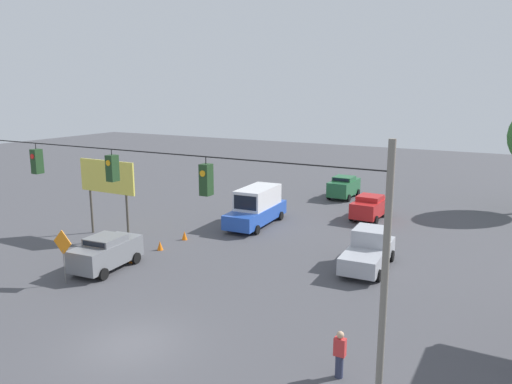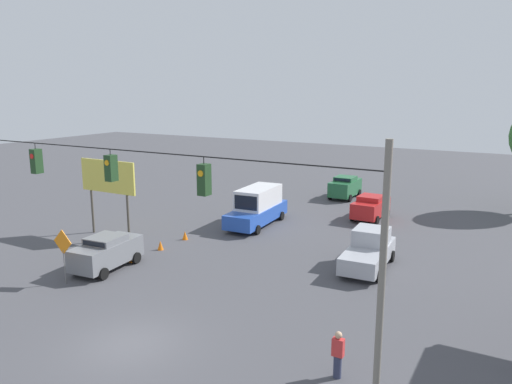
{
  "view_description": "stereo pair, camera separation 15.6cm",
  "coord_description": "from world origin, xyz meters",
  "px_view_note": "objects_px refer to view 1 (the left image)",
  "views": [
    {
      "loc": [
        -12.85,
        13.17,
        9.79
      ],
      "look_at": [
        -0.03,
        -9.96,
        4.24
      ],
      "focal_mm": 35.0,
      "sensor_mm": 36.0,
      "label": 1
    },
    {
      "loc": [
        -12.98,
        13.09,
        9.79
      ],
      "look_at": [
        -0.03,
        -9.96,
        4.24
      ],
      "focal_mm": 35.0,
      "sensor_mm": 36.0,
      "label": 2
    }
  ],
  "objects_px": {
    "box_truck_blue_withflow_far": "(257,207)",
    "traffic_cone_fourth": "(184,235)",
    "sedan_red_oncoming_deep": "(370,207)",
    "traffic_cone_third": "(160,245)",
    "sedan_grey_parked_shoulder": "(106,252)",
    "overhead_signal_span": "(116,217)",
    "roadside_billboard": "(107,181)",
    "traffic_cone_second": "(132,258)",
    "work_zone_sign": "(63,246)",
    "traffic_cone_nearest": "(99,271)",
    "pickup_truck_silver_oncoming_far": "(369,250)",
    "sedan_green_withflow_deep": "(344,187)",
    "pedestrian": "(340,354)"
  },
  "relations": [
    {
      "from": "sedan_green_withflow_deep",
      "to": "traffic_cone_second",
      "type": "bearing_deg",
      "value": 77.69
    },
    {
      "from": "pickup_truck_silver_oncoming_far",
      "to": "pedestrian",
      "type": "xyz_separation_m",
      "value": [
        -2.27,
        11.07,
        -0.12
      ]
    },
    {
      "from": "box_truck_blue_withflow_far",
      "to": "pickup_truck_silver_oncoming_far",
      "type": "height_order",
      "value": "box_truck_blue_withflow_far"
    },
    {
      "from": "sedan_green_withflow_deep",
      "to": "pedestrian",
      "type": "height_order",
      "value": "sedan_green_withflow_deep"
    },
    {
      "from": "box_truck_blue_withflow_far",
      "to": "pedestrian",
      "type": "height_order",
      "value": "box_truck_blue_withflow_far"
    },
    {
      "from": "work_zone_sign",
      "to": "sedan_red_oncoming_deep",
      "type": "bearing_deg",
      "value": -115.94
    },
    {
      "from": "sedan_green_withflow_deep",
      "to": "pickup_truck_silver_oncoming_far",
      "type": "xyz_separation_m",
      "value": [
        -7.16,
        16.45,
        -0.04
      ]
    },
    {
      "from": "roadside_billboard",
      "to": "pedestrian",
      "type": "xyz_separation_m",
      "value": [
        -19.2,
        8.5,
        -2.91
      ]
    },
    {
      "from": "overhead_signal_span",
      "to": "traffic_cone_fourth",
      "type": "relative_size",
      "value": 34.32
    },
    {
      "from": "box_truck_blue_withflow_far",
      "to": "work_zone_sign",
      "type": "height_order",
      "value": "work_zone_sign"
    },
    {
      "from": "traffic_cone_nearest",
      "to": "work_zone_sign",
      "type": "height_order",
      "value": "work_zone_sign"
    },
    {
      "from": "sedan_red_oncoming_deep",
      "to": "pickup_truck_silver_oncoming_far",
      "type": "bearing_deg",
      "value": 106.09
    },
    {
      "from": "pickup_truck_silver_oncoming_far",
      "to": "sedan_grey_parked_shoulder",
      "type": "relative_size",
      "value": 1.24
    },
    {
      "from": "sedan_green_withflow_deep",
      "to": "roadside_billboard",
      "type": "distance_m",
      "value": 21.56
    },
    {
      "from": "sedan_red_oncoming_deep",
      "to": "traffic_cone_third",
      "type": "xyz_separation_m",
      "value": [
        9.09,
        13.57,
        -0.66
      ]
    },
    {
      "from": "traffic_cone_third",
      "to": "work_zone_sign",
      "type": "height_order",
      "value": "work_zone_sign"
    },
    {
      "from": "sedan_green_withflow_deep",
      "to": "sedan_red_oncoming_deep",
      "type": "relative_size",
      "value": 0.99
    },
    {
      "from": "sedan_green_withflow_deep",
      "to": "traffic_cone_second",
      "type": "relative_size",
      "value": 7.01
    },
    {
      "from": "traffic_cone_second",
      "to": "pedestrian",
      "type": "bearing_deg",
      "value": 159.74
    },
    {
      "from": "roadside_billboard",
      "to": "sedan_red_oncoming_deep",
      "type": "bearing_deg",
      "value": -137.33
    },
    {
      "from": "box_truck_blue_withflow_far",
      "to": "traffic_cone_third",
      "type": "bearing_deg",
      "value": 73.33
    },
    {
      "from": "sedan_green_withflow_deep",
      "to": "traffic_cone_third",
      "type": "bearing_deg",
      "value": 76.05
    },
    {
      "from": "pedestrian",
      "to": "roadside_billboard",
      "type": "bearing_deg",
      "value": -23.87
    },
    {
      "from": "traffic_cone_second",
      "to": "sedan_red_oncoming_deep",
      "type": "bearing_deg",
      "value": -119.37
    },
    {
      "from": "box_truck_blue_withflow_far",
      "to": "traffic_cone_fourth",
      "type": "bearing_deg",
      "value": 66.94
    },
    {
      "from": "work_zone_sign",
      "to": "pedestrian",
      "type": "height_order",
      "value": "work_zone_sign"
    },
    {
      "from": "pickup_truck_silver_oncoming_far",
      "to": "pedestrian",
      "type": "bearing_deg",
      "value": 101.61
    },
    {
      "from": "pickup_truck_silver_oncoming_far",
      "to": "traffic_cone_fourth",
      "type": "relative_size",
      "value": 9.35
    },
    {
      "from": "sedan_green_withflow_deep",
      "to": "work_zone_sign",
      "type": "height_order",
      "value": "work_zone_sign"
    },
    {
      "from": "traffic_cone_nearest",
      "to": "work_zone_sign",
      "type": "bearing_deg",
      "value": 68.46
    },
    {
      "from": "box_truck_blue_withflow_far",
      "to": "roadside_billboard",
      "type": "xyz_separation_m",
      "value": [
        7.25,
        7.28,
        2.42
      ]
    },
    {
      "from": "traffic_cone_second",
      "to": "work_zone_sign",
      "type": "relative_size",
      "value": 0.2
    },
    {
      "from": "overhead_signal_span",
      "to": "traffic_cone_second",
      "type": "bearing_deg",
      "value": -49.21
    },
    {
      "from": "pickup_truck_silver_oncoming_far",
      "to": "pedestrian",
      "type": "height_order",
      "value": "pickup_truck_silver_oncoming_far"
    },
    {
      "from": "overhead_signal_span",
      "to": "roadside_billboard",
      "type": "height_order",
      "value": "overhead_signal_span"
    },
    {
      "from": "traffic_cone_second",
      "to": "pedestrian",
      "type": "relative_size",
      "value": 0.34
    },
    {
      "from": "traffic_cone_fourth",
      "to": "work_zone_sign",
      "type": "bearing_deg",
      "value": 85.37
    },
    {
      "from": "sedan_green_withflow_deep",
      "to": "pickup_truck_silver_oncoming_far",
      "type": "distance_m",
      "value": 17.95
    },
    {
      "from": "traffic_cone_nearest",
      "to": "traffic_cone_second",
      "type": "distance_m",
      "value": 2.42
    },
    {
      "from": "box_truck_blue_withflow_far",
      "to": "work_zone_sign",
      "type": "xyz_separation_m",
      "value": [
        3.09,
        14.54,
        0.63
      ]
    },
    {
      "from": "sedan_grey_parked_shoulder",
      "to": "sedan_red_oncoming_deep",
      "type": "bearing_deg",
      "value": -118.5
    },
    {
      "from": "overhead_signal_span",
      "to": "traffic_cone_fourth",
      "type": "height_order",
      "value": "overhead_signal_span"
    },
    {
      "from": "traffic_cone_second",
      "to": "work_zone_sign",
      "type": "bearing_deg",
      "value": 79.6
    },
    {
      "from": "overhead_signal_span",
      "to": "traffic_cone_third",
      "type": "distance_m",
      "value": 12.95
    },
    {
      "from": "traffic_cone_nearest",
      "to": "roadside_billboard",
      "type": "relative_size",
      "value": 0.11
    },
    {
      "from": "traffic_cone_fourth",
      "to": "pedestrian",
      "type": "distance_m",
      "value": 17.59
    },
    {
      "from": "overhead_signal_span",
      "to": "traffic_cone_nearest",
      "type": "xyz_separation_m",
      "value": [
        6.59,
        -5.09,
        -4.95
      ]
    },
    {
      "from": "sedan_red_oncoming_deep",
      "to": "roadside_billboard",
      "type": "distance_m",
      "value": 19.19
    },
    {
      "from": "traffic_cone_second",
      "to": "traffic_cone_fourth",
      "type": "distance_m",
      "value": 4.95
    },
    {
      "from": "sedan_green_withflow_deep",
      "to": "traffic_cone_fourth",
      "type": "distance_m",
      "value": 17.98
    }
  ]
}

